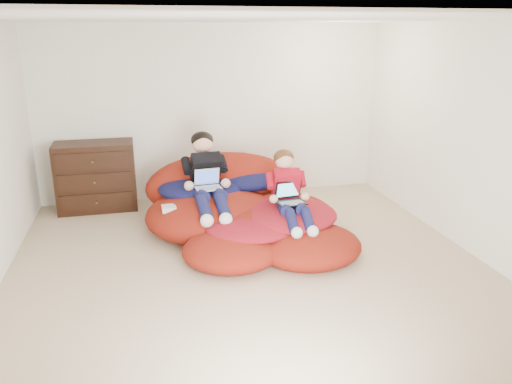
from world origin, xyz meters
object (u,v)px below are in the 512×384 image
dresser (96,176)px  laptop_black (290,197)px  laptop_white (208,183)px  beanbag_pile (242,211)px  older_boy (206,174)px  younger_boy (289,189)px

dresser → laptop_black: dresser is taller
laptop_white → beanbag_pile: bearing=-6.9°
beanbag_pile → older_boy: 0.63m
beanbag_pile → laptop_black: bearing=-44.4°
dresser → older_boy: older_boy is taller
dresser → beanbag_pile: size_ratio=0.41×
older_boy → younger_boy: 1.06m
younger_boy → laptop_black: (0.00, -0.04, -0.08)m
younger_boy → laptop_black: bearing=-90.0°
laptop_black → younger_boy: bearing=90.0°
laptop_white → laptop_black: (0.88, -0.52, -0.08)m
beanbag_pile → older_boy: (-0.40, 0.15, 0.46)m
beanbag_pile → older_boy: size_ratio=1.98×
laptop_white → older_boy: bearing=90.0°
dresser → older_boy: (1.39, -1.11, 0.25)m
laptop_black → older_boy: bearing=144.9°
older_boy → laptop_white: older_boy is taller
beanbag_pile → laptop_white: (-0.40, 0.05, 0.37)m
dresser → laptop_black: size_ratio=3.09×
younger_boy → beanbag_pile: bearing=138.3°
laptop_white → laptop_black: laptop_white is taller
older_boy → laptop_black: size_ratio=3.78×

